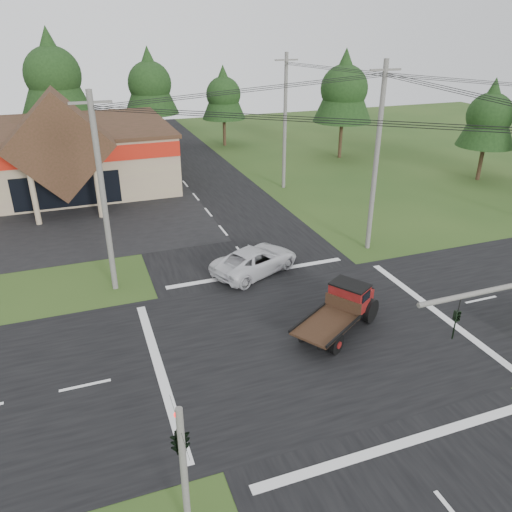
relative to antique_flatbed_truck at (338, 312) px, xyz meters
name	(u,v)px	position (x,y,z in m)	size (l,w,h in m)	color
ground	(310,337)	(-1.39, 0.01, -1.08)	(120.00, 120.00, 0.00)	#254217
road_ns	(310,337)	(-1.39, 0.01, -1.07)	(12.00, 120.00, 0.02)	black
road_ew	(310,337)	(-1.39, 0.01, -1.07)	(120.00, 12.00, 0.02)	black
parking_apron	(12,231)	(-15.39, 19.01, -1.07)	(28.00, 14.00, 0.02)	black
traffic_signal_corner	(179,430)	(-8.89, -7.31, 2.44)	(0.53, 2.48, 4.40)	#595651
utility_pole_nw	(103,195)	(-9.39, 8.01, 4.31)	(2.00, 0.30, 10.50)	#595651
utility_pole_ne	(376,158)	(6.61, 8.01, 4.81)	(2.00, 0.30, 11.50)	#595651
utility_pole_n	(285,122)	(6.61, 22.01, 4.66)	(2.00, 0.30, 11.20)	#595651
tree_row_c	(52,72)	(-11.39, 41.01, 7.64)	(7.28, 7.28, 13.13)	#332316
tree_row_d	(149,81)	(-1.39, 42.01, 6.29)	(6.16, 6.16, 11.11)	#332316
tree_row_e	(223,93)	(6.61, 40.01, 4.95)	(5.04, 5.04, 9.09)	#332316
tree_side_ne	(344,86)	(16.61, 30.01, 6.29)	(6.16, 6.16, 11.11)	#332316
tree_side_e_near	(490,113)	(24.61, 18.01, 4.95)	(5.04, 5.04, 9.09)	#332316
antique_flatbed_truck	(338,312)	(0.00, 0.00, 0.00)	(1.98, 5.17, 2.16)	#4F0E0B
white_pickup	(255,260)	(-1.46, 7.22, -0.32)	(2.52, 5.47, 1.52)	silver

